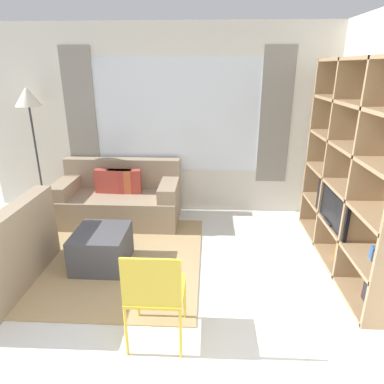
% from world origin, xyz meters
% --- Properties ---
extents(wall_back, '(5.68, 0.11, 2.70)m').
position_xyz_m(wall_back, '(0.00, 3.42, 1.36)').
color(wall_back, silver).
rests_on(wall_back, ground_plane).
extents(area_rug, '(2.94, 2.17, 0.01)m').
position_xyz_m(area_rug, '(-1.08, 1.85, 0.01)').
color(area_rug, tan).
rests_on(area_rug, ground_plane).
extents(shelving_unit, '(0.43, 2.22, 2.22)m').
position_xyz_m(shelving_unit, '(2.06, 1.94, 1.09)').
color(shelving_unit, silver).
rests_on(shelving_unit, ground_plane).
extents(couch_main, '(1.71, 0.86, 0.85)m').
position_xyz_m(couch_main, '(-0.81, 2.96, 0.32)').
color(couch_main, gray).
rests_on(couch_main, ground_plane).
extents(ottoman, '(0.57, 0.63, 0.42)m').
position_xyz_m(ottoman, '(-0.71, 1.72, 0.21)').
color(ottoman, '#47474C').
rests_on(ottoman, ground_plane).
extents(floor_lamp, '(0.36, 0.36, 1.87)m').
position_xyz_m(floor_lamp, '(-2.02, 3.11, 1.63)').
color(floor_lamp, black).
rests_on(floor_lamp, ground_plane).
extents(folding_chair, '(0.44, 0.46, 0.86)m').
position_xyz_m(folding_chair, '(0.08, 0.58, 0.52)').
color(folding_chair, gold).
rests_on(folding_chair, ground_plane).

